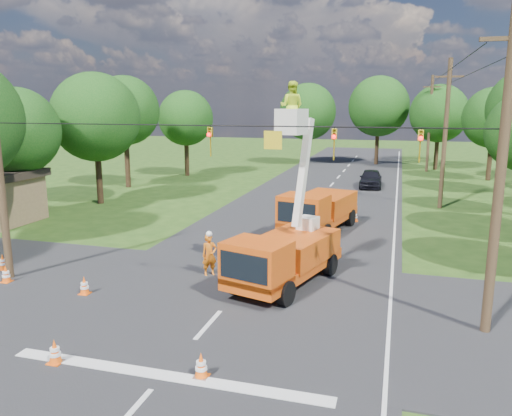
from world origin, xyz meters
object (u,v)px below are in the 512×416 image
(distant_car, at_px, (371,178))
(traffic_cone_1, at_px, (201,366))
(ground_worker, at_px, (209,255))
(bucket_truck, at_px, (284,244))
(tree_far_b, at_px, (379,106))
(pole_right_mid, at_px, (445,133))
(tree_left_f, at_px, (186,118))
(tree_far_c, at_px, (439,114))
(tree_left_d, at_px, (95,117))
(traffic_cone_5, at_px, (6,274))
(traffic_cone_2, at_px, (279,244))
(pole_right_far, at_px, (430,123))
(second_truck, at_px, (318,210))
(traffic_cone_7, at_px, (355,216))
(traffic_cone_4, at_px, (84,286))
(traffic_cone_6, at_px, (3,262))
(traffic_cone_3, at_px, (329,233))
(pole_right_near, at_px, (501,170))
(tree_left_c, at_px, (16,131))
(tree_right_e, at_px, (494,118))
(tree_far_a, at_px, (308,112))
(tree_left_e, at_px, (125,111))

(distant_car, bearing_deg, traffic_cone_1, -95.71)
(ground_worker, bearing_deg, bucket_truck, -45.05)
(tree_far_b, bearing_deg, pole_right_mid, -77.59)
(tree_left_f, height_order, tree_far_c, tree_far_c)
(tree_left_d, bearing_deg, traffic_cone_5, -69.57)
(traffic_cone_1, height_order, traffic_cone_2, same)
(pole_right_mid, bearing_deg, pole_right_far, 90.00)
(second_truck, relative_size, traffic_cone_7, 9.60)
(traffic_cone_1, relative_size, traffic_cone_2, 1.00)
(traffic_cone_4, height_order, tree_far_b, tree_far_b)
(ground_worker, bearing_deg, traffic_cone_2, 24.95)
(traffic_cone_2, xyz_separation_m, traffic_cone_5, (-9.48, -7.29, 0.00))
(traffic_cone_1, relative_size, traffic_cone_7, 1.00)
(traffic_cone_6, bearing_deg, pole_right_mid, 45.37)
(ground_worker, distance_m, tree_far_c, 41.34)
(ground_worker, bearing_deg, tree_far_b, 43.68)
(distant_car, height_order, traffic_cone_6, distant_car)
(tree_left_f, bearing_deg, traffic_cone_7, -41.34)
(traffic_cone_5, bearing_deg, traffic_cone_3, 41.28)
(pole_right_near, height_order, tree_left_d, pole_right_near)
(pole_right_near, height_order, tree_left_c, pole_right_near)
(traffic_cone_2, height_order, tree_right_e, tree_right_e)
(distant_car, height_order, tree_left_d, tree_left_d)
(second_truck, bearing_deg, tree_right_e, 75.32)
(bucket_truck, xyz_separation_m, tree_left_f, (-16.31, 27.73, 4.00))
(tree_far_a, distance_m, tree_far_b, 8.27)
(ground_worker, bearing_deg, pole_right_mid, 19.66)
(bucket_truck, height_order, traffic_cone_2, bucket_truck)
(tree_left_c, bearing_deg, second_truck, 6.27)
(pole_right_mid, bearing_deg, traffic_cone_6, -134.63)
(tree_left_e, distance_m, tree_far_a, 24.09)
(bucket_truck, xyz_separation_m, traffic_cone_7, (1.72, 11.87, -1.33))
(traffic_cone_5, bearing_deg, traffic_cone_6, 136.11)
(traffic_cone_3, bearing_deg, tree_far_c, 77.43)
(traffic_cone_3, height_order, tree_right_e, tree_right_e)
(pole_right_far, relative_size, tree_left_d, 1.08)
(traffic_cone_4, distance_m, traffic_cone_7, 17.24)
(distant_car, xyz_separation_m, tree_far_c, (6.14, 14.37, 5.29))
(traffic_cone_3, distance_m, tree_far_b, 36.01)
(distant_car, distance_m, traffic_cone_4, 29.73)
(pole_right_far, bearing_deg, tree_far_a, 167.47)
(traffic_cone_7, bearing_deg, tree_far_b, 90.42)
(traffic_cone_1, bearing_deg, tree_left_d, 128.63)
(traffic_cone_7, distance_m, tree_left_f, 24.59)
(tree_left_e, bearing_deg, tree_left_c, -88.68)
(ground_worker, distance_m, distant_car, 25.59)
(traffic_cone_1, xyz_separation_m, pole_right_near, (7.53, 4.98, 4.75))
(second_truck, distance_m, traffic_cone_6, 15.78)
(pole_right_far, bearing_deg, distant_car, -112.55)
(traffic_cone_2, bearing_deg, tree_right_e, 64.37)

